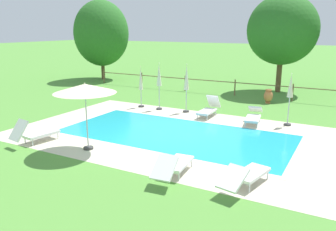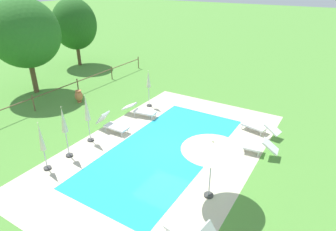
{
  "view_description": "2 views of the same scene",
  "coord_description": "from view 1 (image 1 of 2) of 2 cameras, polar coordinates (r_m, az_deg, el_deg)",
  "views": [
    {
      "loc": [
        6.29,
        -12.1,
        4.3
      ],
      "look_at": [
        -0.62,
        0.5,
        0.6
      ],
      "focal_mm": 36.86,
      "sensor_mm": 36.0,
      "label": 1
    },
    {
      "loc": [
        -10.02,
        -6.26,
        7.52
      ],
      "look_at": [
        1.26,
        0.59,
        1.13
      ],
      "focal_mm": 31.01,
      "sensor_mm": 36.0,
      "label": 2
    }
  ],
  "objects": [
    {
      "name": "patio_umbrella_closed_row_centre",
      "position": [
        18.9,
        -4.52,
        5.57
      ],
      "size": [
        0.32,
        0.32,
        2.26
      ],
      "color": "#383838",
      "rests_on": "ground"
    },
    {
      "name": "terracotta_urn_near_fence",
      "position": [
        20.78,
        16.26,
        3.13
      ],
      "size": [
        0.51,
        0.51,
        0.81
      ],
      "color": "#C67547",
      "rests_on": "ground"
    },
    {
      "name": "patio_umbrella_closed_row_west",
      "position": [
        16.09,
        19.57,
        3.92
      ],
      "size": [
        0.32,
        0.32,
        2.36
      ],
      "color": "#383838",
      "rests_on": "ground"
    },
    {
      "name": "sun_lounger_north_end",
      "position": [
        14.05,
        -21.13,
        -2.7
      ],
      "size": [
        0.86,
        1.89,
        1.01
      ],
      "color": "white",
      "rests_on": "ground"
    },
    {
      "name": "patio_umbrella_open_foreground",
      "position": [
        12.34,
        -13.59,
        4.3
      ],
      "size": [
        2.19,
        2.19,
        2.43
      ],
      "color": "#383838",
      "rests_on": "ground"
    },
    {
      "name": "ground_plane",
      "position": [
        14.31,
        1.2,
        -3.06
      ],
      "size": [
        160.0,
        160.0,
        0.0
      ],
      "primitive_type": "plane",
      "color": "#518E38"
    },
    {
      "name": "sun_lounger_north_near_steps",
      "position": [
        10.26,
        1.02,
        -8.1
      ],
      "size": [
        0.79,
        2.06,
        0.82
      ],
      "color": "white",
      "rests_on": "ground"
    },
    {
      "name": "tree_far_west",
      "position": [
        24.43,
        18.41,
        13.27
      ],
      "size": [
        4.59,
        4.59,
        6.39
      ],
      "color": "brown",
      "rests_on": "ground"
    },
    {
      "name": "sun_lounger_north_mid",
      "position": [
        9.86,
        12.77,
        -9.53
      ],
      "size": [
        1.01,
        2.14,
        0.74
      ],
      "color": "white",
      "rests_on": "ground"
    },
    {
      "name": "pool_coping_rim",
      "position": [
        14.3,
        1.2,
        -3.03
      ],
      "size": [
        9.9,
        4.9,
        0.01
      ],
      "color": "beige",
      "rests_on": "ground"
    },
    {
      "name": "patio_umbrella_closed_row_mid_west",
      "position": [
        17.66,
        3.08,
        5.8
      ],
      "size": [
        0.32,
        0.32,
        2.5
      ],
      "color": "#383838",
      "rests_on": "ground"
    },
    {
      "name": "patio_umbrella_closed_row_mid_east",
      "position": [
        18.21,
        -1.49,
        6.21
      ],
      "size": [
        0.32,
        0.32,
        2.51
      ],
      "color": "#383838",
      "rests_on": "ground"
    },
    {
      "name": "swimming_pool_water",
      "position": [
        14.3,
        1.2,
        -3.04
      ],
      "size": [
        9.42,
        4.42,
        0.01
      ],
      "primitive_type": "cube",
      "color": "#23A8C1",
      "rests_on": "ground"
    },
    {
      "name": "tree_centre",
      "position": [
        29.65,
        -10.96,
        13.19
      ],
      "size": [
        4.48,
        4.48,
        6.45
      ],
      "color": "brown",
      "rests_on": "ground"
    },
    {
      "name": "perimeter_fence",
      "position": [
        22.57,
        11.02,
        4.99
      ],
      "size": [
        21.4,
        0.08,
        1.05
      ],
      "color": "brown",
      "rests_on": "ground"
    },
    {
      "name": "sun_lounger_south_near_corner",
      "position": [
        17.11,
        6.75,
        1.14
      ],
      "size": [
        0.61,
        1.85,
        0.99
      ],
      "color": "white",
      "rests_on": "ground"
    },
    {
      "name": "pool_deck_paving",
      "position": [
        14.3,
        1.2,
        -3.05
      ],
      "size": [
        13.2,
        8.19,
        0.01
      ],
      "primitive_type": "cube",
      "color": "beige",
      "rests_on": "ground"
    },
    {
      "name": "sun_lounger_north_far",
      "position": [
        16.27,
        13.97,
        -0.04
      ],
      "size": [
        0.91,
        2.14,
        0.72
      ],
      "color": "white",
      "rests_on": "ground"
    }
  ]
}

